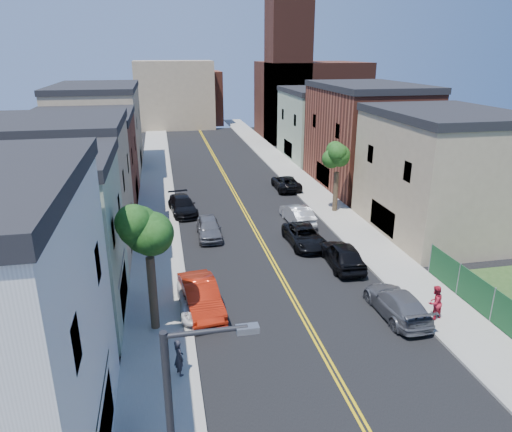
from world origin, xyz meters
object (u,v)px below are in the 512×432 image
red_sedan (201,296)px  pedestrian_left (179,357)px  black_car_right (343,254)px  grey_car_left (209,228)px  black_suv_lane (304,236)px  pedestrian_right (435,302)px  black_car_left (182,205)px  grey_car_right (397,303)px  white_pickup (199,299)px  dark_car_right_far (286,183)px  silver_car_right (297,214)px

red_sedan → pedestrian_left: (-1.45, -5.52, 0.16)m
red_sedan → black_car_right: red_sedan is taller
grey_car_left → black_suv_lane: size_ratio=0.88×
pedestrian_right → black_suv_lane: bearing=-91.4°
black_car_left → black_suv_lane: (8.49, -9.09, -0.04)m
black_car_left → pedestrian_left: size_ratio=2.99×
grey_car_left → pedestrian_right: pedestrian_right is taller
red_sedan → grey_car_left: bearing=74.8°
black_car_right → black_suv_lane: (-1.43, 3.98, -0.14)m
pedestrian_right → grey_car_right: bearing=-48.4°
white_pickup → black_suv_lane: size_ratio=0.93×
pedestrian_right → white_pickup: bearing=-35.9°
grey_car_right → pedestrian_right: (1.66, -0.92, 0.37)m
grey_car_left → grey_car_right: bearing=-55.4°
grey_car_right → pedestrian_right: 1.94m
black_car_left → grey_car_right: black_car_left is taller
white_pickup → grey_car_right: (10.54, -2.68, 0.08)m
white_pickup → dark_car_right_far: size_ratio=0.92×
black_car_left → pedestrian_right: size_ratio=2.69×
pedestrian_left → grey_car_left: bearing=-33.9°
grey_car_left → black_car_left: grey_car_left is taller
dark_car_right_far → grey_car_left: bearing=52.6°
black_car_right → black_suv_lane: 4.23m
dark_car_right_far → pedestrian_right: (1.20, -26.05, 0.39)m
red_sedan → black_suv_lane: bearing=36.1°
silver_car_right → white_pickup: bearing=49.1°
black_car_right → silver_car_right: black_car_right is taller
grey_car_left → dark_car_right_far: (9.30, 11.71, -0.05)m
black_car_right → pedestrian_left: bearing=42.2°
silver_car_right → dark_car_right_far: bearing=-103.7°
red_sedan → black_car_left: bearing=83.6°
pedestrian_left → pedestrian_right: pedestrian_right is taller
red_sedan → pedestrian_right: bearing=-23.3°
grey_car_right → silver_car_right: bearing=-86.5°
grey_car_left → grey_car_right: size_ratio=0.88×
grey_car_left → pedestrian_left: (-3.05, -16.26, 0.25)m
red_sedan → black_car_right: (9.82, 3.78, -0.01)m
black_car_right → pedestrian_right: (2.28, -7.38, 0.26)m
dark_car_right_far → pedestrian_left: (-12.35, -27.97, 0.30)m
grey_car_right → red_sedan: bearing=-15.5°
black_car_left → dark_car_right_far: black_car_left is taller
black_suv_lane → pedestrian_right: size_ratio=2.66×
silver_car_right → dark_car_right_far: 10.18m
grey_car_left → black_car_left: size_ratio=0.87×
black_car_right → pedestrian_right: size_ratio=2.59×
white_pickup → grey_car_right: 10.87m
white_pickup → silver_car_right: 15.51m
grey_car_right → black_car_right: size_ratio=1.02×
grey_car_left → black_suv_lane: bearing=-22.5°
dark_car_right_far → black_suv_lane: size_ratio=1.01×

